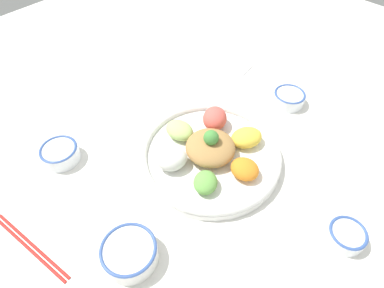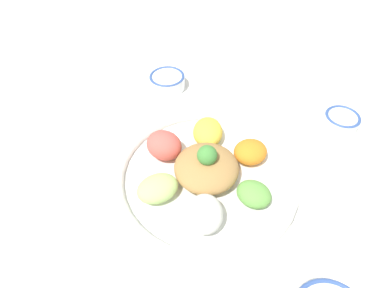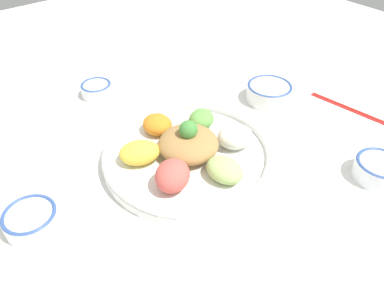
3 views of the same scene
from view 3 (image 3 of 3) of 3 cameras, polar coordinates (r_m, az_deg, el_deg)
The scene contains 7 objects.
ground_plane at distance 0.85m, azimuth -1.36°, elevation -1.70°, with size 2.40×2.40×0.00m, color white.
salad_platter at distance 0.82m, azimuth -0.55°, elevation -1.16°, with size 0.38×0.38×0.10m.
sauce_bowl_red at distance 1.08m, azimuth -14.35°, elevation 8.14°, with size 0.08×0.08×0.04m.
rice_bowl_blue at distance 0.75m, azimuth -23.34°, elevation -10.52°, with size 0.10×0.10×0.04m.
sauce_bowl_dark at distance 1.04m, azimuth 11.65°, elevation 7.80°, with size 0.12×0.12×0.05m.
rice_bowl_plain at distance 0.87m, azimuth 26.55°, elevation -3.38°, with size 0.10×0.10×0.04m.
chopsticks_pair_near at distance 1.07m, azimuth 23.57°, elevation 4.74°, with size 0.25×0.05×0.01m.
Camera 3 is at (-0.51, 0.39, 0.56)m, focal length 35.00 mm.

